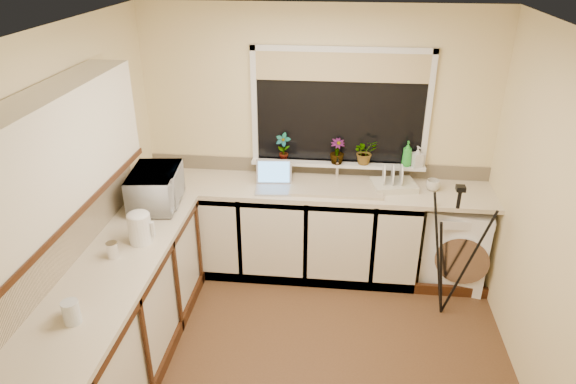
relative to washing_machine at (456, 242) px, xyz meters
The scene contains 32 objects.
floor 1.84m from the washing_machine, 137.74° to the right, with size 3.20×3.20×0.00m, color brown.
ceiling 2.73m from the washing_machine, 137.74° to the right, with size 3.20×3.20×0.00m, color white.
wall_back 1.59m from the washing_machine, 167.56° to the left, with size 3.20×3.20×0.00m, color beige.
wall_left 3.27m from the washing_machine, 157.60° to the right, with size 3.00×3.00×0.00m, color beige.
wall_right 1.49m from the washing_machine, 77.31° to the right, with size 3.00×3.00×0.00m, color beige.
base_cabinet_back 1.65m from the washing_machine, behind, with size 2.55×0.60×0.86m, color silver.
base_cabinet_left 3.03m from the washing_machine, 150.17° to the right, with size 0.54×2.40×0.86m, color silver.
worktop_back 1.41m from the washing_machine, behind, with size 3.20×0.60×0.04m, color beige.
worktop_left 3.07m from the washing_machine, 150.17° to the right, with size 0.60×2.40×0.04m, color beige.
upper_cabinet 3.52m from the washing_machine, 149.10° to the right, with size 0.28×1.90×0.70m, color silver.
splashback_left 3.36m from the washing_machine, 152.67° to the right, with size 0.02×2.40×0.45m, color beige.
splashback_back 1.47m from the washing_machine, 168.06° to the left, with size 3.20×0.02×0.14m, color beige.
window_glass 1.64m from the washing_machine, 166.16° to the left, with size 1.50×0.02×1.00m, color black.
window_blind 1.92m from the washing_machine, 167.36° to the left, with size 1.50×0.02×0.25m, color tan.
windowsill 1.32m from the washing_machine, 168.82° to the left, with size 1.60×0.14×0.03m, color white.
sink 1.24m from the washing_machine, behind, with size 0.82×0.46×0.03m, color tan.
faucet 1.30m from the washing_machine, behind, with size 0.03×0.03×0.24m, color silver.
washing_machine is the anchor object (origin of this frame).
laptop 1.78m from the washing_machine, behind, with size 0.34×0.31×0.24m.
kettle 2.84m from the washing_machine, 156.61° to the right, with size 0.17×0.17×0.22m, color white.
dish_rack 0.82m from the washing_machine, behind, with size 0.38×0.29×0.06m, color beige.
tripod 0.60m from the washing_machine, 107.77° to the right, with size 0.60×0.60×1.21m, color black, non-canonical shape.
glass_jug 3.35m from the washing_machine, 142.47° to the right, with size 0.10×0.10×0.15m, color silver.
steel_jar 3.02m from the washing_machine, 153.69° to the right, with size 0.08×0.08×0.12m, color silver.
microwave 2.75m from the washing_machine, 169.12° to the right, with size 0.55×0.37×0.31m, color white.
plant_a 1.83m from the washing_machine, behind, with size 0.14×0.10×0.27m, color #999999.
plant_c 1.39m from the washing_machine, behind, with size 0.13×0.13×0.24m, color #999999.
plant_d 1.19m from the washing_machine, 166.17° to the left, with size 0.21×0.18×0.23m, color #999999.
soap_bottle_green 0.95m from the washing_machine, 157.37° to the left, with size 0.09×0.09×0.23m, color green.
soap_bottle_clear 0.88m from the washing_machine, 154.03° to the left, with size 0.09×0.09×0.19m, color #999999.
cup_back 0.62m from the washing_machine, behind, with size 0.12×0.12×0.10m, color beige.
cup_left 3.34m from the washing_machine, 143.76° to the right, with size 0.10×0.10×0.09m, color beige.
Camera 1 is at (0.22, -3.05, 2.92)m, focal length 32.38 mm.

